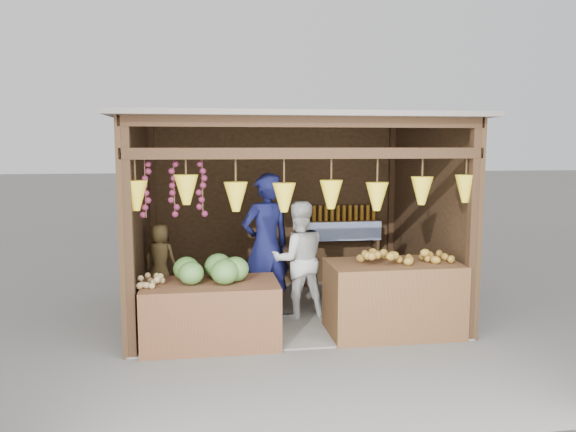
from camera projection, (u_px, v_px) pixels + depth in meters
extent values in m
plane|color=#514F49|center=(289.00, 311.00, 7.79)|extent=(80.00, 80.00, 0.00)
cube|color=slate|center=(289.00, 310.00, 7.79)|extent=(4.00, 3.00, 0.02)
cube|color=black|center=(275.00, 206.00, 9.10)|extent=(4.00, 0.06, 2.60)
cube|color=black|center=(138.00, 221.00, 7.33)|extent=(0.06, 3.00, 2.60)
cube|color=black|center=(429.00, 216.00, 7.92)|extent=(0.06, 3.00, 2.60)
cube|color=#605B54|center=(289.00, 119.00, 7.46)|extent=(4.30, 3.30, 0.06)
cube|color=black|center=(128.00, 239.00, 5.93)|extent=(0.11, 0.11, 2.60)
cube|color=black|center=(473.00, 231.00, 6.50)|extent=(0.11, 0.11, 2.60)
cube|color=black|center=(153.00, 209.00, 8.76)|extent=(0.11, 0.11, 2.60)
cube|color=black|center=(391.00, 205.00, 9.32)|extent=(0.11, 0.11, 2.60)
cube|color=black|center=(309.00, 153.00, 6.10)|extent=(4.00, 0.12, 0.12)
cube|color=black|center=(309.00, 122.00, 6.06)|extent=(4.00, 0.12, 0.12)
cube|color=#382314|center=(341.00, 222.00, 9.09)|extent=(1.25, 0.30, 0.05)
cube|color=#382314|center=(305.00, 255.00, 9.07)|extent=(0.05, 0.28, 1.05)
cube|color=#382314|center=(375.00, 253.00, 9.24)|extent=(0.05, 0.28, 1.05)
cube|color=blue|center=(343.00, 231.00, 8.94)|extent=(1.25, 0.02, 0.30)
cube|color=#512E1B|center=(211.00, 313.00, 6.46)|extent=(1.54, 0.85, 0.73)
cube|color=#4D3219|center=(393.00, 298.00, 6.82)|extent=(1.57, 0.85, 0.88)
cube|color=black|center=(162.00, 303.00, 7.68)|extent=(0.30, 0.30, 0.28)
imported|color=#121544|center=(266.00, 245.00, 7.46)|extent=(0.82, 0.69, 1.93)
imported|color=silver|center=(298.00, 260.00, 7.43)|extent=(0.81, 0.66, 1.56)
imported|color=brown|center=(160.00, 259.00, 7.61)|extent=(0.55, 0.47, 0.95)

